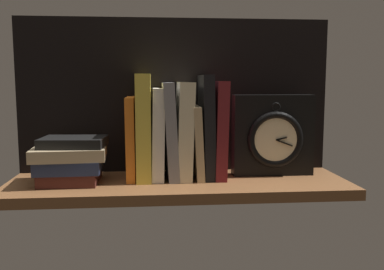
{
  "coord_description": "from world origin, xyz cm",
  "views": [
    {
      "loc": [
        -6.08,
        -102.22,
        24.21
      ],
      "look_at": [
        3.7,
        4.06,
        10.7
      ],
      "focal_mm": 39.87,
      "sensor_mm": 36.0,
      "label": 1
    }
  ],
  "objects_px": {
    "book_white_catcher": "(158,133)",
    "book_gray_chess": "(170,130)",
    "book_cream_twain": "(184,130)",
    "book_black_skeptic": "(207,126)",
    "framed_clock": "(273,136)",
    "book_yellow_seinlanguage": "(144,127)",
    "book_stack_side": "(71,160)",
    "book_tan_shortstories": "(196,141)",
    "book_orange_pandolfini": "(131,138)",
    "book_maroon_dawkins": "(218,129)"
  },
  "relations": [
    {
      "from": "book_tan_shortstories",
      "to": "framed_clock",
      "type": "height_order",
      "value": "framed_clock"
    },
    {
      "from": "book_stack_side",
      "to": "book_maroon_dawkins",
      "type": "bearing_deg",
      "value": 6.27
    },
    {
      "from": "book_tan_shortstories",
      "to": "book_cream_twain",
      "type": "bearing_deg",
      "value": 180.0
    },
    {
      "from": "book_cream_twain",
      "to": "book_maroon_dawkins",
      "type": "relative_size",
      "value": 0.99
    },
    {
      "from": "book_gray_chess",
      "to": "book_cream_twain",
      "type": "bearing_deg",
      "value": 0.0
    },
    {
      "from": "book_white_catcher",
      "to": "book_black_skeptic",
      "type": "bearing_deg",
      "value": 0.0
    },
    {
      "from": "book_yellow_seinlanguage",
      "to": "book_black_skeptic",
      "type": "distance_m",
      "value": 0.16
    },
    {
      "from": "book_black_skeptic",
      "to": "book_tan_shortstories",
      "type": "bearing_deg",
      "value": 180.0
    },
    {
      "from": "book_cream_twain",
      "to": "book_maroon_dawkins",
      "type": "xyz_separation_m",
      "value": [
        0.09,
        0.0,
        0.0
      ]
    },
    {
      "from": "book_orange_pandolfini",
      "to": "book_white_catcher",
      "type": "bearing_deg",
      "value": 0.0
    },
    {
      "from": "book_orange_pandolfini",
      "to": "book_stack_side",
      "type": "distance_m",
      "value": 0.16
    },
    {
      "from": "book_black_skeptic",
      "to": "book_gray_chess",
      "type": "bearing_deg",
      "value": 180.0
    },
    {
      "from": "book_stack_side",
      "to": "book_orange_pandolfini",
      "type": "bearing_deg",
      "value": 15.59
    },
    {
      "from": "book_gray_chess",
      "to": "book_white_catcher",
      "type": "bearing_deg",
      "value": 180.0
    },
    {
      "from": "book_tan_shortstories",
      "to": "book_stack_side",
      "type": "bearing_deg",
      "value": -172.59
    },
    {
      "from": "book_orange_pandolfini",
      "to": "book_tan_shortstories",
      "type": "height_order",
      "value": "book_orange_pandolfini"
    },
    {
      "from": "book_yellow_seinlanguage",
      "to": "book_stack_side",
      "type": "distance_m",
      "value": 0.19
    },
    {
      "from": "book_yellow_seinlanguage",
      "to": "book_stack_side",
      "type": "xyz_separation_m",
      "value": [
        -0.17,
        -0.04,
        -0.07
      ]
    },
    {
      "from": "book_tan_shortstories",
      "to": "book_maroon_dawkins",
      "type": "distance_m",
      "value": 0.06
    },
    {
      "from": "book_yellow_seinlanguage",
      "to": "book_gray_chess",
      "type": "xyz_separation_m",
      "value": [
        0.07,
        0.0,
        -0.01
      ]
    },
    {
      "from": "book_black_skeptic",
      "to": "book_yellow_seinlanguage",
      "type": "bearing_deg",
      "value": 180.0
    },
    {
      "from": "book_black_skeptic",
      "to": "book_orange_pandolfini",
      "type": "bearing_deg",
      "value": 180.0
    },
    {
      "from": "book_cream_twain",
      "to": "book_black_skeptic",
      "type": "height_order",
      "value": "book_black_skeptic"
    },
    {
      "from": "book_gray_chess",
      "to": "book_stack_side",
      "type": "xyz_separation_m",
      "value": [
        -0.24,
        -0.04,
        -0.06
      ]
    },
    {
      "from": "book_black_skeptic",
      "to": "book_maroon_dawkins",
      "type": "height_order",
      "value": "book_black_skeptic"
    },
    {
      "from": "framed_clock",
      "to": "book_white_catcher",
      "type": "bearing_deg",
      "value": -179.79
    },
    {
      "from": "framed_clock",
      "to": "book_gray_chess",
      "type": "bearing_deg",
      "value": -179.76
    },
    {
      "from": "book_orange_pandolfini",
      "to": "framed_clock",
      "type": "xyz_separation_m",
      "value": [
        0.36,
        0.0,
        0.0
      ]
    },
    {
      "from": "book_black_skeptic",
      "to": "book_stack_side",
      "type": "xyz_separation_m",
      "value": [
        -0.33,
        -0.04,
        -0.07
      ]
    },
    {
      "from": "book_maroon_dawkins",
      "to": "framed_clock",
      "type": "height_order",
      "value": "book_maroon_dawkins"
    },
    {
      "from": "book_white_catcher",
      "to": "framed_clock",
      "type": "distance_m",
      "value": 0.3
    },
    {
      "from": "book_gray_chess",
      "to": "book_stack_side",
      "type": "height_order",
      "value": "book_gray_chess"
    },
    {
      "from": "book_gray_chess",
      "to": "book_tan_shortstories",
      "type": "height_order",
      "value": "book_gray_chess"
    },
    {
      "from": "book_gray_chess",
      "to": "book_black_skeptic",
      "type": "relative_size",
      "value": 0.93
    },
    {
      "from": "book_yellow_seinlanguage",
      "to": "book_gray_chess",
      "type": "distance_m",
      "value": 0.07
    },
    {
      "from": "book_gray_chess",
      "to": "book_cream_twain",
      "type": "relative_size",
      "value": 1.0
    },
    {
      "from": "book_orange_pandolfini",
      "to": "book_maroon_dawkins",
      "type": "xyz_separation_m",
      "value": [
        0.22,
        0.0,
        0.02
      ]
    },
    {
      "from": "book_cream_twain",
      "to": "book_black_skeptic",
      "type": "distance_m",
      "value": 0.06
    },
    {
      "from": "book_gray_chess",
      "to": "book_tan_shortstories",
      "type": "bearing_deg",
      "value": 0.0
    },
    {
      "from": "book_orange_pandolfini",
      "to": "framed_clock",
      "type": "height_order",
      "value": "framed_clock"
    },
    {
      "from": "framed_clock",
      "to": "book_orange_pandolfini",
      "type": "bearing_deg",
      "value": -179.82
    },
    {
      "from": "book_yellow_seinlanguage",
      "to": "book_tan_shortstories",
      "type": "xyz_separation_m",
      "value": [
        0.13,
        0.0,
        -0.04
      ]
    },
    {
      "from": "book_orange_pandolfini",
      "to": "book_tan_shortstories",
      "type": "xyz_separation_m",
      "value": [
        0.16,
        0.0,
        -0.01
      ]
    },
    {
      "from": "book_white_catcher",
      "to": "book_tan_shortstories",
      "type": "distance_m",
      "value": 0.1
    },
    {
      "from": "framed_clock",
      "to": "book_stack_side",
      "type": "bearing_deg",
      "value": -175.37
    },
    {
      "from": "book_white_catcher",
      "to": "book_tan_shortstories",
      "type": "height_order",
      "value": "book_white_catcher"
    },
    {
      "from": "book_white_catcher",
      "to": "book_gray_chess",
      "type": "relative_size",
      "value": 0.94
    },
    {
      "from": "book_yellow_seinlanguage",
      "to": "book_cream_twain",
      "type": "relative_size",
      "value": 1.08
    },
    {
      "from": "book_tan_shortstories",
      "to": "book_black_skeptic",
      "type": "relative_size",
      "value": 0.7
    },
    {
      "from": "book_white_catcher",
      "to": "book_cream_twain",
      "type": "relative_size",
      "value": 0.94
    }
  ]
}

